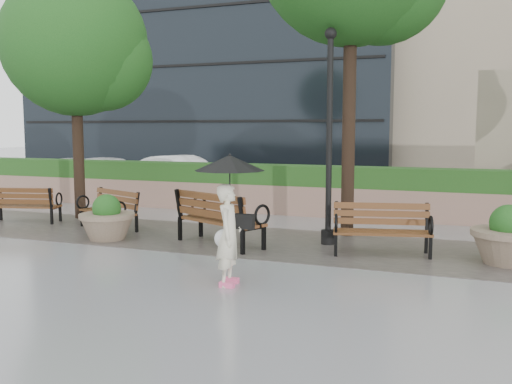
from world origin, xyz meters
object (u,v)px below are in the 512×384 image
(bench_2, at_px, (220,230))
(car_left, at_px, (113,174))
(car_right, at_px, (183,176))
(pedestrian, at_px, (229,207))
(planter_right, at_px, (508,241))
(bench_0, at_px, (25,212))
(bench_1, at_px, (109,218))
(planter_left, at_px, (107,222))
(bench_3, at_px, (382,240))
(lamppost, at_px, (329,151))

(bench_2, bearing_deg, car_left, -20.07)
(car_right, distance_m, pedestrian, 11.77)
(planter_right, height_order, car_left, car_left)
(bench_0, height_order, bench_1, bench_1)
(planter_left, bearing_deg, car_left, 124.53)
(pedestrian, bearing_deg, bench_1, 45.45)
(car_left, xyz_separation_m, car_right, (3.12, -0.31, 0.07))
(bench_0, distance_m, pedestrian, 7.91)
(bench_0, bearing_deg, bench_3, 161.69)
(planter_right, relative_size, car_right, 0.30)
(bench_3, distance_m, planter_left, 5.71)
(bench_3, height_order, car_left, car_left)
(planter_right, distance_m, car_left, 15.23)
(planter_left, bearing_deg, bench_0, 161.34)
(planter_left, relative_size, pedestrian, 0.59)
(car_left, bearing_deg, pedestrian, -141.55)
(planter_left, xyz_separation_m, planter_right, (7.83, 0.68, 0.03))
(planter_left, bearing_deg, car_right, 107.26)
(bench_1, height_order, bench_3, bench_3)
(bench_3, bearing_deg, car_right, 125.47)
(planter_left, xyz_separation_m, lamppost, (4.50, 1.22, 1.53))
(lamppost, xyz_separation_m, car_left, (-10.01, 6.80, -1.29))
(bench_1, distance_m, car_right, 6.89)
(bench_1, xyz_separation_m, bench_3, (6.38, -0.42, 0.01))
(bench_3, bearing_deg, planter_left, 173.01)
(lamppost, bearing_deg, planter_right, -9.22)
(bench_2, xyz_separation_m, planter_left, (-2.48, -0.33, 0.06))
(bench_0, xyz_separation_m, car_left, (-2.27, 6.92, 0.36))
(bench_1, height_order, planter_right, planter_right)
(car_left, height_order, pedestrian, pedestrian)
(planter_right, xyz_separation_m, car_left, (-13.35, 7.34, 0.22))
(bench_1, distance_m, pedestrian, 5.71)
(planter_left, height_order, car_left, car_left)
(planter_right, bearing_deg, bench_3, -178.49)
(bench_1, bearing_deg, car_right, 127.36)
(car_left, height_order, car_right, car_right)
(planter_left, bearing_deg, lamppost, 15.14)
(bench_3, xyz_separation_m, planter_left, (-5.67, -0.62, 0.10))
(bench_1, bearing_deg, pedestrian, -12.66)
(bench_1, relative_size, bench_3, 0.96)
(planter_left, height_order, car_right, car_right)
(bench_3, height_order, lamppost, lamppost)
(planter_right, xyz_separation_m, lamppost, (-3.33, 0.54, 1.50))
(bench_1, relative_size, planter_left, 1.56)
(bench_2, distance_m, planter_left, 2.50)
(lamppost, distance_m, car_right, 9.54)
(bench_1, height_order, pedestrian, pedestrian)
(planter_left, distance_m, planter_right, 7.86)
(planter_right, xyz_separation_m, car_right, (-10.23, 7.03, 0.29))
(lamppost, xyz_separation_m, car_right, (-6.89, 6.49, -1.21))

